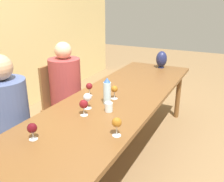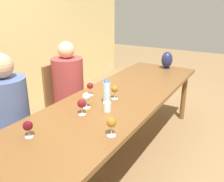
% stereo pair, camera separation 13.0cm
% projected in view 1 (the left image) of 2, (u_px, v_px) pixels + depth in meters
% --- Properties ---
extents(ground_plane, '(14.00, 14.00, 0.00)m').
position_uv_depth(ground_plane, '(115.00, 162.00, 2.79)').
color(ground_plane, olive).
extents(dining_table, '(3.13, 0.89, 0.77)m').
position_uv_depth(dining_table, '(115.00, 104.00, 2.55)').
color(dining_table, brown).
rests_on(dining_table, ground_plane).
extents(water_bottle, '(0.07, 0.07, 0.26)m').
position_uv_depth(water_bottle, '(107.00, 91.00, 2.36)').
color(water_bottle, silver).
rests_on(water_bottle, dining_table).
extents(water_tumbler, '(0.07, 0.07, 0.08)m').
position_uv_depth(water_tumbler, '(109.00, 107.00, 2.22)').
color(water_tumbler, silver).
rests_on(water_tumbler, dining_table).
extents(vase, '(0.16, 0.16, 0.25)m').
position_uv_depth(vase, '(161.00, 59.00, 3.63)').
color(vase, '#1E234C').
rests_on(vase, dining_table).
extents(wine_glass_0, '(0.07, 0.07, 0.14)m').
position_uv_depth(wine_glass_0, '(89.00, 87.00, 2.57)').
color(wine_glass_0, silver).
rests_on(wine_glass_0, dining_table).
extents(wine_glass_2, '(0.07, 0.07, 0.14)m').
position_uv_depth(wine_glass_2, '(115.00, 89.00, 2.49)').
color(wine_glass_2, silver).
rests_on(wine_glass_2, dining_table).
extents(wine_glass_3, '(0.07, 0.07, 0.15)m').
position_uv_depth(wine_glass_3, '(117.00, 123.00, 1.80)').
color(wine_glass_3, silver).
rests_on(wine_glass_3, dining_table).
extents(wine_glass_4, '(0.07, 0.07, 0.13)m').
position_uv_depth(wine_glass_4, '(32.00, 128.00, 1.75)').
color(wine_glass_4, silver).
rests_on(wine_glass_4, dining_table).
extents(wine_glass_5, '(0.08, 0.08, 0.14)m').
position_uv_depth(wine_glass_5, '(84.00, 104.00, 2.12)').
color(wine_glass_5, silver).
rests_on(wine_glass_5, dining_table).
extents(wine_glass_6, '(0.08, 0.08, 0.15)m').
position_uv_depth(wine_glass_6, '(87.00, 98.00, 2.26)').
color(wine_glass_6, silver).
rests_on(wine_glass_6, dining_table).
extents(chair_near, '(0.44, 0.44, 0.99)m').
position_uv_depth(chair_near, '(4.00, 134.00, 2.32)').
color(chair_near, brown).
rests_on(chair_near, ground_plane).
extents(chair_far, '(0.44, 0.44, 0.99)m').
position_uv_depth(chair_far, '(62.00, 102.00, 3.04)').
color(chair_far, brown).
rests_on(chair_far, ground_plane).
extents(person_near, '(0.39, 0.39, 1.29)m').
position_uv_depth(person_near, '(9.00, 121.00, 2.23)').
color(person_near, '#2D2D38').
rests_on(person_near, ground_plane).
extents(person_far, '(0.37, 0.37, 1.27)m').
position_uv_depth(person_far, '(67.00, 92.00, 2.96)').
color(person_far, '#2D2D38').
rests_on(person_far, ground_plane).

